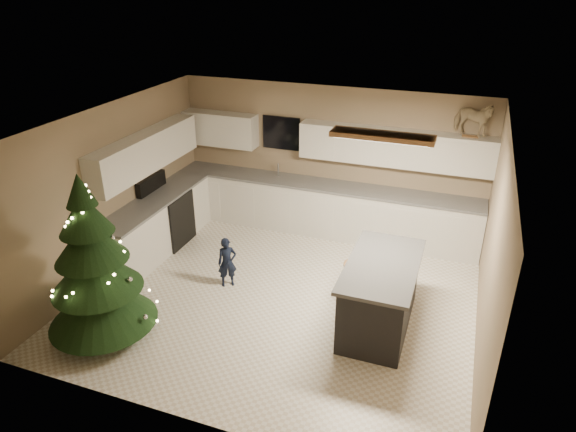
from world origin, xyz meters
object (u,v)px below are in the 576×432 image
Objects in this scene: toddler at (227,262)px; bar_stool at (355,273)px; christmas_tree at (96,273)px; rocking_horse at (473,119)px; island at (380,294)px.

bar_stool is at bearing -27.71° from toddler.
christmas_tree is 3.30× the size of rocking_horse.
island reaches higher than bar_stool.
toddler is (1.00, 1.61, -0.54)m from christmas_tree.
toddler is 1.14× the size of rocking_horse.
christmas_tree reaches higher than toddler.
bar_stool is 0.92× the size of rocking_horse.
toddler reaches higher than bar_stool.
island is at bearing -179.78° from rocking_horse.
island is at bearing -42.51° from bar_stool.
island is at bearing 23.20° from christmas_tree.
bar_stool is 3.04m from rocking_horse.
christmas_tree is at bearing 151.70° from rocking_horse.
rocking_horse is (3.15, 2.32, 1.89)m from toddler.
bar_stool is at bearing 32.24° from christmas_tree.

